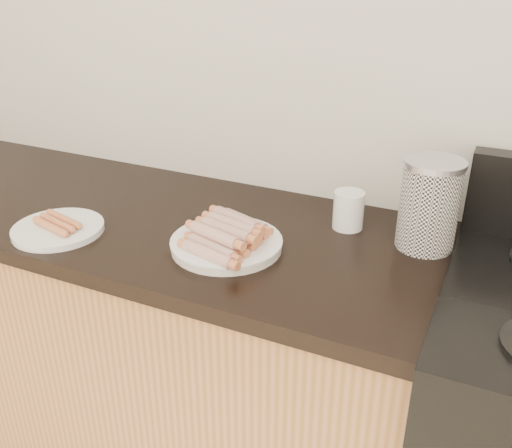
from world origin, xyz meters
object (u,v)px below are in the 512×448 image
at_px(canister, 429,204).
at_px(side_plate, 58,229).
at_px(main_plate, 227,245).
at_px(mug, 348,210).

bearing_deg(canister, side_plate, -159.65).
height_order(main_plate, canister, canister).
xyz_separation_m(main_plate, side_plate, (-0.42, -0.10, -0.00)).
xyz_separation_m(side_plate, mug, (0.65, 0.33, 0.04)).
bearing_deg(canister, main_plate, -153.43).
bearing_deg(main_plate, mug, 45.49).
bearing_deg(side_plate, main_plate, 13.63).
height_order(side_plate, canister, canister).
relative_size(canister, mug, 2.24).
xyz_separation_m(main_plate, canister, (0.42, 0.21, 0.10)).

